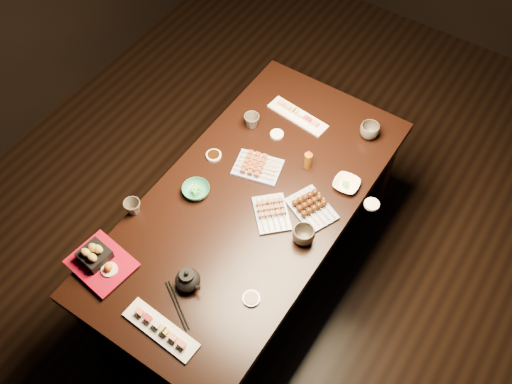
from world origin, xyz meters
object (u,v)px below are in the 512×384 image
Objects in this scene: sushi_platter_near at (160,328)px; teapot at (188,278)px; sushi_platter_far at (298,114)px; teacup_near_left at (133,207)px; yakitori_plate_right at (272,211)px; condiment_bottle at (308,158)px; dining_table at (251,240)px; yakitori_plate_center at (258,165)px; teacup_mid_right at (303,235)px; edamame_bowl_green at (196,190)px; teacup_far_right at (369,131)px; yakitori_plate_left at (260,165)px; teacup_far_left at (252,121)px; edamame_bowl_cream at (346,184)px; tempura_tray at (100,260)px.

sushi_platter_near is 2.72× the size of teapot.
sushi_platter_far is 1.02m from teacup_near_left.
yakitori_plate_right is 0.35m from condiment_bottle.
yakitori_plate_right is 2.61× the size of teacup_near_left.
dining_table is 0.45m from yakitori_plate_center.
condiment_bottle reaches higher than teacup_mid_right.
dining_table is 17.29× the size of teacup_mid_right.
teacup_far_right reaches higher than edamame_bowl_green.
yakitori_plate_left is at bearing 106.83° from teapot.
yakitori_plate_right is 1.58× the size of edamame_bowl_green.
teacup_far_right is at bearing 27.02° from teacup_far_left.
teacup_near_left reaches higher than yakitori_plate_right.
edamame_bowl_cream is at bearing -6.64° from teacup_far_left.
tempura_tray is at bearing 84.28° from sushi_platter_far.
tempura_tray is 1.11m from condiment_bottle.
yakitori_plate_left is at bearing -161.06° from edamame_bowl_cream.
condiment_bottle is at bearing -115.28° from teacup_far_right.
teacup_near_left and teacup_far_left have the same top height.
teacup_mid_right is at bearing -44.00° from yakitori_plate_center.
yakitori_plate_right is 0.66m from teacup_near_left.
sushi_platter_far is 2.65× the size of teapot.
teacup_far_left is at bearing 92.07° from tempura_tray.
teacup_near_left is 0.67× the size of condiment_bottle.
sushi_platter_far is (-0.15, 1.35, -0.00)m from sushi_platter_near.
yakitori_plate_left is 0.46m from teacup_mid_right.
yakitori_plate_center is 2.23× the size of teacup_mid_right.
tempura_tray is (-0.27, -1.26, 0.03)m from sushi_platter_far.
sushi_platter_near is 0.43m from tempura_tray.
tempura_tray is 3.42× the size of teacup_near_left.
teacup_far_left is 0.80× the size of teacup_far_right.
edamame_bowl_cream is 0.23m from condiment_bottle.
teacup_far_left is (-0.39, 0.42, 0.01)m from yakitori_plate_right.
yakitori_plate_center is at bearing 57.29° from teacup_near_left.
dining_table is 0.45m from yakitori_plate_left.
dining_table is at bearing 172.53° from teacup_mid_right.
yakitori_plate_left is 1.60× the size of condiment_bottle.
teacup_near_left is at bearing -125.83° from edamame_bowl_green.
dining_table is 0.48m from edamame_bowl_green.
dining_table is 8.45× the size of yakitori_plate_right.
teacup_far_left reaches higher than yakitori_plate_right.
teacup_near_left reaches higher than sushi_platter_near.
yakitori_plate_right is 0.20m from teacup_mid_right.
sushi_platter_near is 1.09m from condiment_bottle.
tempura_tray is 2.28× the size of condiment_bottle.
condiment_bottle is (0.39, -0.07, 0.02)m from teacup_far_left.
teacup_far_left reaches higher than yakitori_plate_left.
teacup_far_left is at bearing 139.01° from dining_table.
teacup_far_right is (0.65, 1.35, -0.01)m from tempura_tray.
yakitori_plate_left reaches higher than dining_table.
teacup_near_left is 0.89m from condiment_bottle.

